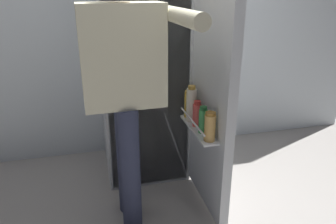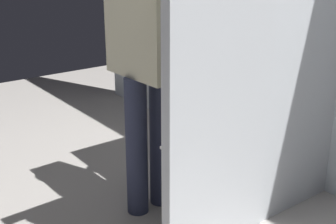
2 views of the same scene
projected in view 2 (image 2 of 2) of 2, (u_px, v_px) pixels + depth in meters
name	position (u px, v px, depth m)	size (l,w,h in m)	color
ground_plane	(180.00, 217.00, 2.59)	(6.63, 6.63, 0.00)	gray
refrigerator	(258.00, 49.00, 2.57)	(0.67, 1.25, 1.79)	silver
person	(148.00, 45.00, 2.38)	(0.55, 0.75, 1.58)	#2D334C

